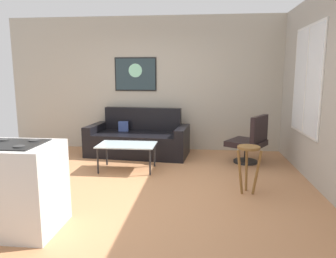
% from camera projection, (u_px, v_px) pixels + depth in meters
% --- Properties ---
extents(ground, '(6.40, 6.40, 0.04)m').
position_uv_depth(ground, '(134.00, 188.00, 4.60)').
color(ground, '#B87D52').
extents(back_wall, '(6.40, 0.05, 2.80)m').
position_uv_depth(back_wall, '(157.00, 84.00, 6.73)').
color(back_wall, '#B0A897').
rests_on(back_wall, ground).
extents(right_wall, '(0.05, 6.40, 2.80)m').
position_uv_depth(right_wall, '(323.00, 89.00, 4.38)').
color(right_wall, '#ACA599').
rests_on(right_wall, ground).
extents(couch, '(2.05, 1.09, 0.92)m').
position_uv_depth(couch, '(139.00, 140.00, 6.39)').
color(couch, black).
rests_on(couch, ground).
extents(coffee_table, '(0.96, 0.59, 0.45)m').
position_uv_depth(coffee_table, '(127.00, 146.00, 5.33)').
color(coffee_table, silver).
rests_on(coffee_table, ground).
extents(armchair, '(0.83, 0.84, 0.89)m').
position_uv_depth(armchair, '(250.00, 141.00, 5.72)').
color(armchair, black).
rests_on(armchair, ground).
extents(bar_stool, '(0.35, 0.34, 0.66)m').
position_uv_depth(bar_stool, '(248.00, 158.00, 4.27)').
color(bar_stool, brown).
rests_on(bar_stool, ground).
extents(wall_painting, '(0.89, 0.03, 0.70)m').
position_uv_depth(wall_painting, '(136.00, 74.00, 6.70)').
color(wall_painting, black).
extents(window, '(0.03, 1.31, 1.71)m').
position_uv_depth(window, '(307.00, 81.00, 4.96)').
color(window, silver).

